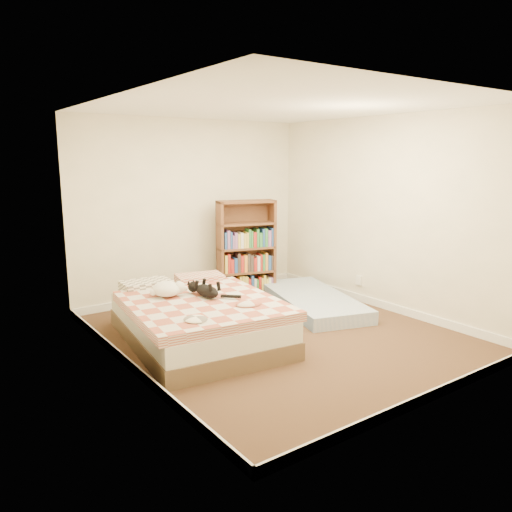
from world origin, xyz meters
TOP-DOWN VIEW (x-y plane):
  - room at (0.00, 0.00)m, footprint 3.51×4.01m
  - bed at (-0.84, 0.38)m, footprint 1.69×2.20m
  - bookshelf at (0.65, 1.60)m, footprint 0.90×0.49m
  - floor_mattress at (1.02, 0.57)m, footprint 1.36×2.06m
  - black_cat at (-0.74, 0.34)m, footprint 0.28×0.66m
  - white_dog at (-1.08, 0.57)m, footprint 0.38×0.41m

SIDE VIEW (x-z plane):
  - floor_mattress at x=1.02m, z-range 0.00..0.17m
  - bed at x=-0.84m, z-range -0.02..0.52m
  - bookshelf at x=0.65m, z-range -0.17..1.21m
  - black_cat at x=-0.74m, z-range 0.48..0.63m
  - white_dog at x=-1.08m, z-range 0.49..0.65m
  - room at x=0.00m, z-range -0.06..2.45m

